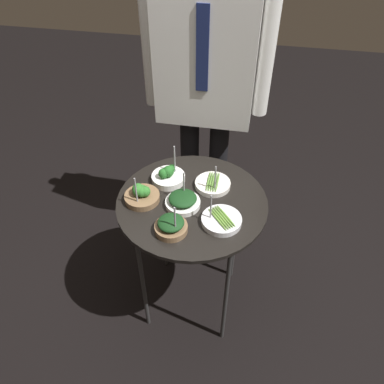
{
  "coord_description": "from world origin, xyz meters",
  "views": [
    {
      "loc": [
        0.23,
        -1.17,
        1.87
      ],
      "look_at": [
        0.0,
        0.0,
        0.81
      ],
      "focal_mm": 35.0,
      "sensor_mm": 36.0,
      "label": 1
    }
  ],
  "objects_px": {
    "bowl_broccoli_back_right": "(141,194)",
    "bowl_spinach_front_center": "(171,226)",
    "serving_cart": "(192,210)",
    "bowl_spinach_center": "(183,201)",
    "bowl_broccoli_front_left": "(168,175)",
    "bowl_asparagus_far_rim": "(213,184)",
    "waiter_figure": "(206,73)",
    "bowl_asparagus_mid_left": "(221,220)"
  },
  "relations": [
    {
      "from": "bowl_broccoli_back_right",
      "to": "bowl_spinach_front_center",
      "type": "xyz_separation_m",
      "value": [
        0.17,
        -0.15,
        -0.0
      ]
    },
    {
      "from": "serving_cart",
      "to": "bowl_spinach_front_center",
      "type": "relative_size",
      "value": 4.73
    },
    {
      "from": "bowl_spinach_center",
      "to": "bowl_spinach_front_center",
      "type": "bearing_deg",
      "value": -95.22
    },
    {
      "from": "bowl_broccoli_front_left",
      "to": "bowl_asparagus_far_rim",
      "type": "bearing_deg",
      "value": 0.41
    },
    {
      "from": "bowl_broccoli_front_left",
      "to": "bowl_spinach_center",
      "type": "distance_m",
      "value": 0.18
    },
    {
      "from": "bowl_spinach_center",
      "to": "bowl_broccoli_front_left",
      "type": "bearing_deg",
      "value": 124.53
    },
    {
      "from": "waiter_figure",
      "to": "bowl_broccoli_back_right",
      "type": "bearing_deg",
      "value": -106.13
    },
    {
      "from": "serving_cart",
      "to": "bowl_asparagus_mid_left",
      "type": "xyz_separation_m",
      "value": [
        0.14,
        -0.11,
        0.07
      ]
    },
    {
      "from": "bowl_spinach_center",
      "to": "bowl_asparagus_mid_left",
      "type": "relative_size",
      "value": 0.91
    },
    {
      "from": "bowl_spinach_front_center",
      "to": "waiter_figure",
      "type": "height_order",
      "value": "waiter_figure"
    },
    {
      "from": "bowl_asparagus_mid_left",
      "to": "bowl_spinach_front_center",
      "type": "xyz_separation_m",
      "value": [
        -0.19,
        -0.08,
        0.01
      ]
    },
    {
      "from": "bowl_broccoli_back_right",
      "to": "bowl_spinach_center",
      "type": "bearing_deg",
      "value": 0.63
    },
    {
      "from": "serving_cart",
      "to": "bowl_broccoli_front_left",
      "type": "relative_size",
      "value": 4.37
    },
    {
      "from": "bowl_asparagus_far_rim",
      "to": "waiter_figure",
      "type": "xyz_separation_m",
      "value": [
        -0.12,
        0.45,
        0.32
      ]
    },
    {
      "from": "serving_cart",
      "to": "bowl_broccoli_front_left",
      "type": "xyz_separation_m",
      "value": [
        -0.13,
        0.11,
        0.09
      ]
    },
    {
      "from": "bowl_broccoli_front_left",
      "to": "bowl_spinach_front_center",
      "type": "relative_size",
      "value": 1.08
    },
    {
      "from": "bowl_broccoli_back_right",
      "to": "waiter_figure",
      "type": "height_order",
      "value": "waiter_figure"
    },
    {
      "from": "waiter_figure",
      "to": "bowl_spinach_front_center",
      "type": "bearing_deg",
      "value": -90.41
    },
    {
      "from": "bowl_asparagus_mid_left",
      "to": "bowl_broccoli_back_right",
      "type": "distance_m",
      "value": 0.37
    },
    {
      "from": "bowl_broccoli_front_left",
      "to": "bowl_spinach_center",
      "type": "height_order",
      "value": "bowl_broccoli_front_left"
    },
    {
      "from": "bowl_asparagus_far_rim",
      "to": "bowl_spinach_front_center",
      "type": "relative_size",
      "value": 1.01
    },
    {
      "from": "bowl_asparagus_far_rim",
      "to": "bowl_spinach_front_center",
      "type": "xyz_separation_m",
      "value": [
        -0.12,
        -0.3,
        0.02
      ]
    },
    {
      "from": "bowl_asparagus_far_rim",
      "to": "serving_cart",
      "type": "bearing_deg",
      "value": -123.47
    },
    {
      "from": "bowl_spinach_center",
      "to": "bowl_broccoli_back_right",
      "type": "height_order",
      "value": "bowl_broccoli_back_right"
    },
    {
      "from": "bowl_broccoli_front_left",
      "to": "bowl_spinach_front_center",
      "type": "distance_m",
      "value": 0.31
    },
    {
      "from": "serving_cart",
      "to": "bowl_spinach_front_center",
      "type": "xyz_separation_m",
      "value": [
        -0.05,
        -0.19,
        0.09
      ]
    },
    {
      "from": "bowl_asparagus_mid_left",
      "to": "bowl_spinach_front_center",
      "type": "relative_size",
      "value": 1.04
    },
    {
      "from": "bowl_spinach_front_center",
      "to": "serving_cart",
      "type": "bearing_deg",
      "value": 76.11
    },
    {
      "from": "bowl_asparagus_far_rim",
      "to": "bowl_broccoli_back_right",
      "type": "height_order",
      "value": "bowl_broccoli_back_right"
    },
    {
      "from": "bowl_spinach_center",
      "to": "bowl_asparagus_mid_left",
      "type": "height_order",
      "value": "bowl_spinach_center"
    },
    {
      "from": "bowl_broccoli_back_right",
      "to": "bowl_spinach_front_center",
      "type": "height_order",
      "value": "bowl_spinach_front_center"
    },
    {
      "from": "bowl_asparagus_mid_left",
      "to": "bowl_asparagus_far_rim",
      "type": "relative_size",
      "value": 1.03
    },
    {
      "from": "serving_cart",
      "to": "bowl_broccoli_back_right",
      "type": "bearing_deg",
      "value": -169.85
    },
    {
      "from": "bowl_broccoli_front_left",
      "to": "bowl_spinach_center",
      "type": "bearing_deg",
      "value": -55.47
    },
    {
      "from": "bowl_spinach_center",
      "to": "bowl_spinach_front_center",
      "type": "xyz_separation_m",
      "value": [
        -0.01,
        -0.15,
        0.0
      ]
    },
    {
      "from": "bowl_broccoli_front_left",
      "to": "bowl_asparagus_far_rim",
      "type": "relative_size",
      "value": 1.07
    },
    {
      "from": "bowl_asparagus_far_rim",
      "to": "bowl_broccoli_back_right",
      "type": "bearing_deg",
      "value": -152.54
    },
    {
      "from": "bowl_asparagus_far_rim",
      "to": "bowl_broccoli_back_right",
      "type": "distance_m",
      "value": 0.33
    },
    {
      "from": "bowl_broccoli_front_left",
      "to": "bowl_asparagus_mid_left",
      "type": "bearing_deg",
      "value": -38.01
    },
    {
      "from": "bowl_asparagus_far_rim",
      "to": "waiter_figure",
      "type": "relative_size",
      "value": 0.09
    },
    {
      "from": "bowl_broccoli_front_left",
      "to": "bowl_asparagus_far_rim",
      "type": "distance_m",
      "value": 0.21
    },
    {
      "from": "bowl_asparagus_mid_left",
      "to": "bowl_spinach_front_center",
      "type": "bearing_deg",
      "value": -156.39
    }
  ]
}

